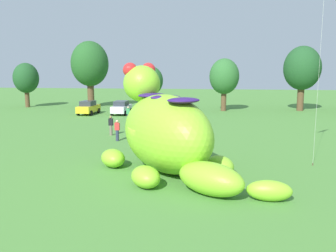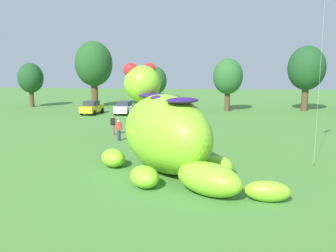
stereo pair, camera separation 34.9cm
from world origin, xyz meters
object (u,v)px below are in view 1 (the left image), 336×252
at_px(car_yellow, 88,108).
at_px(spectator_wandering, 117,130).
at_px(spectator_mid_field, 111,126).
at_px(spectator_by_cars, 192,119).
at_px(car_blue, 151,109).
at_px(car_white, 121,108).
at_px(spectator_near_inflatable, 128,114).
at_px(giant_inflatable_creature, 166,132).

xyz_separation_m(car_yellow, spectator_wandering, (8.02, -15.79, -0.01)).
distance_m(spectator_mid_field, spectator_by_cars, 8.53).
bearing_deg(spectator_by_cars, car_blue, 125.46).
relative_size(car_white, spectator_near_inflatable, 2.42).
distance_m(car_blue, spectator_near_inflatable, 5.46).
bearing_deg(spectator_wandering, spectator_mid_field, 117.59).
bearing_deg(spectator_by_cars, spectator_wandering, -126.49).
xyz_separation_m(giant_inflatable_creature, spectator_mid_field, (-6.17, 10.09, -1.40)).
height_order(car_white, car_blue, same).
relative_size(spectator_by_cars, spectator_wandering, 1.00).
bearing_deg(car_blue, spectator_mid_field, -95.43).
relative_size(car_yellow, spectator_wandering, 2.44).
bearing_deg(spectator_near_inflatable, car_yellow, 138.35).
xyz_separation_m(car_yellow, spectator_by_cars, (13.57, -8.29, -0.01)).
bearing_deg(spectator_by_cars, car_white, 137.09).
xyz_separation_m(spectator_by_cars, spectator_wandering, (-5.55, -7.50, 0.00)).
height_order(spectator_mid_field, spectator_wandering, same).
xyz_separation_m(car_white, spectator_mid_field, (2.68, -13.99, -0.01)).
bearing_deg(spectator_by_cars, giant_inflatable_creature, -92.08).
height_order(giant_inflatable_creature, spectator_mid_field, giant_inflatable_creature).
distance_m(spectator_near_inflatable, spectator_by_cars, 7.44).
bearing_deg(spectator_by_cars, car_yellow, 148.56).
xyz_separation_m(car_blue, spectator_wandering, (-0.06, -15.21, -0.01)).
distance_m(giant_inflatable_creature, spectator_wandering, 9.40).
distance_m(car_yellow, spectator_near_inflatable, 8.76).
height_order(car_yellow, car_white, same).
relative_size(car_yellow, spectator_mid_field, 2.44).
bearing_deg(spectator_wandering, car_blue, 89.79).
distance_m(car_yellow, spectator_mid_field, 15.17).
distance_m(giant_inflatable_creature, car_white, 25.69).
distance_m(car_white, spectator_by_cars, 12.84).
distance_m(spectator_by_cars, spectator_wandering, 9.33).
bearing_deg(car_blue, car_yellow, 175.85).
bearing_deg(spectator_wandering, giant_inflatable_creature, -57.53).
relative_size(car_yellow, car_blue, 1.01).
height_order(giant_inflatable_creature, car_white, giant_inflatable_creature).
distance_m(car_white, spectator_near_inflatable, 6.71).
height_order(car_white, spectator_near_inflatable, car_white).
relative_size(car_white, spectator_wandering, 2.42).
relative_size(giant_inflatable_creature, car_blue, 2.53).
relative_size(giant_inflatable_creature, spectator_by_cars, 6.11).
bearing_deg(car_yellow, car_blue, -4.15).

